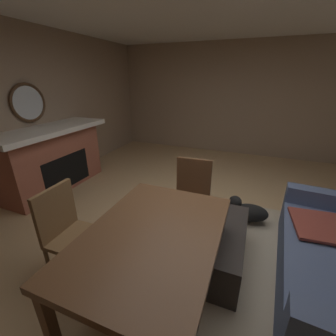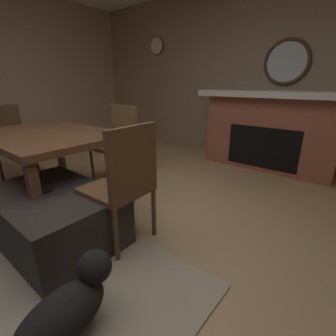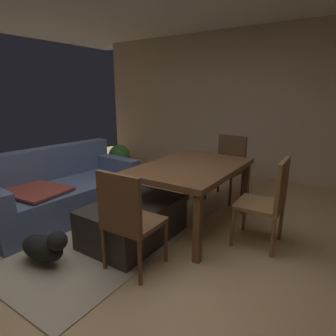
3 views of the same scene
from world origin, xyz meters
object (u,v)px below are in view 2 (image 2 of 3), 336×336
ottoman_coffee_table (54,216)px  dining_chair_south (119,139)px  dining_chair_west (124,180)px  round_wall_mirror (286,62)px  dining_chair_east (7,138)px  dining_table (47,140)px  small_dog (69,306)px  fireplace (271,130)px  tv_remote (41,192)px  wall_clock (157,46)px

ottoman_coffee_table → dining_chair_south: 1.43m
ottoman_coffee_table → dining_chair_west: 0.65m
round_wall_mirror → dining_chair_east: (2.47, 2.83, -0.94)m
round_wall_mirror → dining_table: size_ratio=0.43×
dining_chair_east → small_dog: 2.71m
fireplace → dining_chair_south: fireplace is taller
tv_remote → dining_chair_south: 1.43m
ottoman_coffee_table → dining_chair_west: dining_chair_west is taller
dining_table → dining_chair_south: bearing=-89.8°
wall_clock → dining_chair_east: bearing=88.8°
dining_chair_south → dining_chair_east: size_ratio=1.00×
dining_chair_west → small_dog: size_ratio=1.73×
ottoman_coffee_table → tv_remote: tv_remote is taller
dining_chair_east → wall_clock: size_ratio=2.88×
round_wall_mirror → dining_chair_west: size_ratio=0.67×
ottoman_coffee_table → dining_table: dining_table is taller
tv_remote → small_dog: (-0.85, 0.30, -0.24)m
round_wall_mirror → wall_clock: wall_clock is taller
dining_chair_south → fireplace: bearing=-129.3°
fireplace → dining_chair_east: size_ratio=2.12×
dining_table → wall_clock: bearing=-69.7°
fireplace → wall_clock: bearing=-6.8°
dining_chair_west → wall_clock: bearing=-52.6°
dining_table → dining_chair_west: bearing=-179.8°
round_wall_mirror → dining_table: 3.25m
small_dog → dining_table: bearing=-24.9°
round_wall_mirror → dining_chair_south: round_wall_mirror is taller
dining_table → tv_remote: bearing=148.7°
dining_table → wall_clock: wall_clock is taller
tv_remote → wall_clock: size_ratio=0.50×
ottoman_coffee_table → small_dog: (-0.82, 0.35, -0.02)m
round_wall_mirror → dining_chair_south: bearing=55.1°
dining_chair_south → round_wall_mirror: bearing=-124.9°
dining_chair_west → wall_clock: (2.16, -2.84, 1.34)m
fireplace → small_dog: (-0.12, 3.24, -0.36)m
ottoman_coffee_table → wall_clock: bearing=-61.7°
dining_chair_west → dining_chair_east: (2.23, -0.00, 0.00)m
wall_clock → dining_chair_west: bearing=127.4°
tv_remote → wall_clock: 3.91m
dining_chair_west → dining_chair_east: size_ratio=1.00×
tv_remote → dining_chair_west: size_ratio=0.17×
dining_chair_east → small_dog: size_ratio=1.73×
ottoman_coffee_table → wall_clock: wall_clock is taller
tv_remote → wall_clock: bearing=-58.7°
ottoman_coffee_table → dining_chair_south: size_ratio=1.13×
fireplace → small_dog: fireplace is taller
tv_remote → dining_table: 0.78m
round_wall_mirror → dining_chair_south: 2.55m
dining_table → small_dog: (-1.48, 0.69, -0.47)m
ottoman_coffee_table → dining_table: bearing=-26.9°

